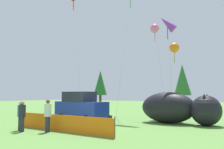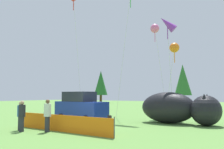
% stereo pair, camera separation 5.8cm
% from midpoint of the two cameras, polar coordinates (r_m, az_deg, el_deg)
% --- Properties ---
extents(ground_plane, '(120.00, 120.00, 0.00)m').
position_cam_midpoint_polar(ground_plane, '(16.72, -6.44, -11.53)').
color(ground_plane, '#609342').
extents(parked_car, '(4.45, 2.23, 2.25)m').
position_cam_midpoint_polar(parked_car, '(19.29, -7.12, -7.38)').
color(parked_car, navy).
rests_on(parked_car, ground).
extents(folding_chair, '(0.65, 0.65, 0.90)m').
position_cam_midpoint_polar(folding_chair, '(13.74, -0.93, -10.79)').
color(folding_chair, black).
rests_on(folding_chair, ground).
extents(inflatable_cat, '(5.75, 2.63, 2.20)m').
position_cam_midpoint_polar(inflatable_cat, '(18.11, 14.72, -7.65)').
color(inflatable_cat, black).
rests_on(inflatable_cat, ground).
extents(safety_fence, '(7.25, 0.71, 1.00)m').
position_cam_midpoint_polar(safety_fence, '(14.19, -11.52, -10.86)').
color(safety_fence, orange).
rests_on(safety_fence, ground).
extents(spectator_in_green_shirt, '(0.38, 0.38, 1.76)m').
position_cam_midpoint_polar(spectator_in_green_shirt, '(14.14, -14.42, -8.78)').
color(spectator_in_green_shirt, '#2D2D38').
rests_on(spectator_in_green_shirt, ground).
extents(spectator_in_red_shirt, '(0.35, 0.35, 1.63)m').
position_cam_midpoint_polar(spectator_in_red_shirt, '(15.29, -20.10, -8.59)').
color(spectator_in_red_shirt, '#2D2D38').
rests_on(spectator_in_red_shirt, ground).
extents(spectator_in_blue_shirt, '(0.37, 0.37, 1.68)m').
position_cam_midpoint_polar(spectator_in_blue_shirt, '(14.68, -19.79, -8.66)').
color(spectator_in_blue_shirt, '#2D2D38').
rests_on(spectator_in_blue_shirt, ground).
extents(kite_pink_octopus, '(1.79, 1.17, 8.71)m').
position_cam_midpoint_polar(kite_pink_octopus, '(24.36, 9.83, 10.25)').
color(kite_pink_octopus, silver).
rests_on(kite_pink_octopus, ground).
extents(kite_purple_delta, '(1.71, 1.23, 8.60)m').
position_cam_midpoint_polar(kite_purple_delta, '(21.33, 12.62, 11.23)').
color(kite_purple_delta, silver).
rests_on(kite_purple_delta, ground).
extents(kite_orange_flower, '(1.71, 1.55, 6.46)m').
position_cam_midpoint_polar(kite_orange_flower, '(22.12, 14.13, 5.91)').
color(kite_orange_flower, silver).
rests_on(kite_orange_flower, ground).
extents(horizon_tree_east, '(3.37, 3.37, 8.05)m').
position_cam_midpoint_polar(horizon_tree_east, '(62.97, -2.54, -1.96)').
color(horizon_tree_east, brown).
rests_on(horizon_tree_east, ground).
extents(horizon_tree_west, '(3.34, 3.34, 7.97)m').
position_cam_midpoint_polar(horizon_tree_west, '(50.88, 15.92, -1.21)').
color(horizon_tree_west, brown).
rests_on(horizon_tree_west, ground).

